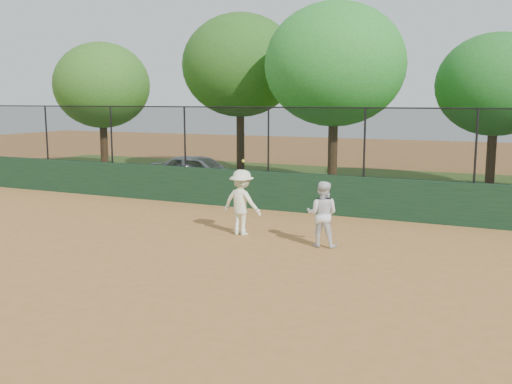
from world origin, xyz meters
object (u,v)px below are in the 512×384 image
at_px(player_second, 322,214).
at_px(player_main, 242,203).
at_px(parked_car, 199,172).
at_px(tree_0, 102,86).
at_px(tree_1, 240,66).
at_px(tree_2, 334,65).
at_px(tree_3, 496,85).

xyz_separation_m(player_second, player_main, (-2.22, 0.29, 0.06)).
bearing_deg(parked_car, tree_0, 63.51).
xyz_separation_m(tree_1, tree_2, (5.04, -2.37, -0.22)).
bearing_deg(tree_1, player_main, -63.96).
bearing_deg(tree_3, tree_1, -179.51).
bearing_deg(player_second, tree_1, -61.81).
bearing_deg(player_second, parked_car, -48.24).
distance_m(tree_1, tree_3, 10.59).
bearing_deg(tree_0, tree_3, 6.54).
xyz_separation_m(player_second, tree_2, (-2.29, 8.38, 3.91)).
height_order(player_main, tree_2, tree_2).
bearing_deg(tree_1, parked_car, -84.45).
height_order(parked_car, tree_2, tree_2).
bearing_deg(tree_3, player_second, -106.48).
distance_m(tree_0, tree_2, 11.30).
xyz_separation_m(player_second, tree_3, (3.21, 10.85, 3.18)).
relative_size(tree_1, tree_3, 1.22).
distance_m(player_main, tree_3, 12.27).
bearing_deg(tree_3, player_main, -117.20).
height_order(player_main, tree_3, tree_3).
distance_m(parked_car, tree_0, 7.94).
distance_m(tree_2, tree_3, 6.07).
height_order(player_main, tree_0, tree_0).
height_order(player_second, tree_3, tree_3).
bearing_deg(tree_0, parked_car, -21.91).
bearing_deg(tree_2, parked_car, -155.04).
xyz_separation_m(tree_2, tree_3, (5.50, 2.46, -0.73)).
bearing_deg(tree_3, tree_2, -155.89).
xyz_separation_m(player_main, tree_3, (5.43, 10.56, 3.12)).
xyz_separation_m(parked_car, player_second, (6.90, -6.24, 0.09)).
xyz_separation_m(tree_0, tree_3, (16.77, 1.92, -0.11)).
height_order(tree_0, tree_2, tree_2).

